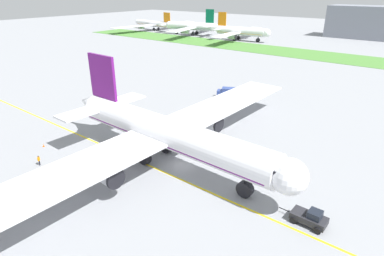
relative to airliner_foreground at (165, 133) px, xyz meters
The scene contains 12 objects.
ground_plane 6.16m from the airliner_foreground, 13.84° to the left, with size 600.00×600.00×0.00m, color gray.
apron_taxi_line 6.68m from the airliner_foreground, 46.31° to the right, with size 280.00×0.36×0.01m, color yellow.
grass_median_strip 111.78m from the airliner_foreground, 88.69° to the left, with size 320.00×24.00×0.10m, color #4C8438.
airliner_foreground is the anchor object (origin of this frame).
pushback_tug 25.29m from the airliner_foreground, ahead, with size 6.18×2.61×2.23m.
ground_crew_wingwalker_port 21.76m from the airliner_foreground, 139.33° to the right, with size 0.51×0.51×1.77m.
ground_crew_marshaller_front 15.93m from the airliner_foreground, 118.84° to the right, with size 0.38×0.52×1.59m.
traffic_cone_near_nose 24.84m from the airliner_foreground, 156.08° to the right, with size 0.36×0.36×0.58m.
service_truck_baggage_loader 38.07m from the airliner_foreground, 106.31° to the left, with size 5.65×4.24×2.80m.
parked_airliner_far_left 188.73m from the airliner_foreground, 134.71° to the left, with size 42.44×68.87×12.48m.
parked_airliner_far_centre 161.27m from the airliner_foreground, 126.32° to the left, with size 37.60×57.79×15.75m.
parked_airliner_far_right 142.19m from the airliner_foreground, 115.29° to the left, with size 36.23×55.57×14.88m.
Camera 1 is at (30.58, -35.87, 27.45)m, focal length 30.07 mm.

